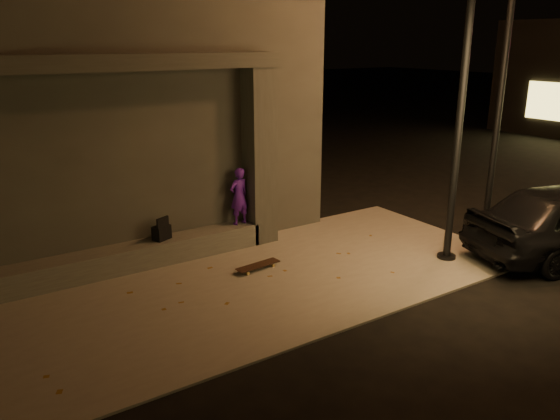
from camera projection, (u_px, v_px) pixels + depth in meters
ground at (294, 341)px, 7.85m from camera, size 120.00×120.00×0.00m
sidewalk at (229, 289)px, 9.45m from camera, size 11.00×4.40×0.04m
building at (86, 114)px, 11.74m from camera, size 9.00×5.10×5.22m
ledge at (111, 261)px, 9.99m from camera, size 6.00×0.55×0.45m
column at (259, 157)px, 11.19m from camera, size 0.55×0.55×3.60m
canopy at (149, 62)px, 9.50m from camera, size 5.00×0.70×0.28m
skateboarder at (239, 196)px, 11.15m from camera, size 0.47×0.35×1.19m
backpack at (162, 231)px, 10.40m from camera, size 0.39×0.33×0.46m
skateboard at (258, 266)px, 10.16m from camera, size 0.90×0.32×0.10m
street_lamp_0 at (467, 50)px, 9.57m from camera, size 0.36×0.36×6.99m
street_lamp_2 at (507, 46)px, 11.53m from camera, size 0.36×0.36×7.08m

